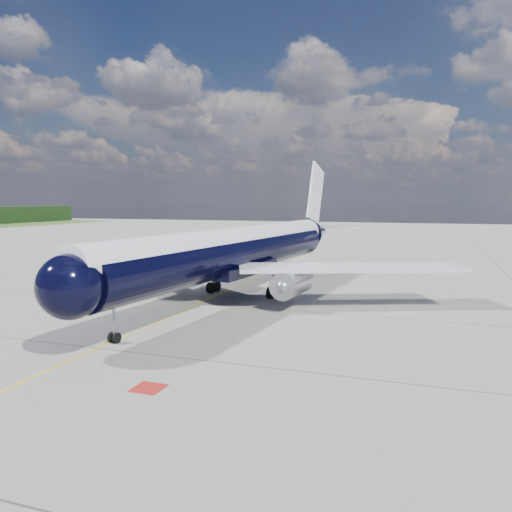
% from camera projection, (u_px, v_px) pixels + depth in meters
% --- Properties ---
extents(ground, '(320.00, 320.00, 0.00)m').
position_uv_depth(ground, '(264.00, 274.00, 65.43)').
color(ground, '#99968E').
rests_on(ground, ground).
extents(taxiway_centerline, '(0.16, 160.00, 0.01)m').
position_uv_depth(taxiway_centerline, '(252.00, 280.00, 60.74)').
color(taxiway_centerline, yellow).
rests_on(taxiway_centerline, ground).
extents(red_marking, '(1.60, 1.60, 0.01)m').
position_uv_depth(red_marking, '(148.00, 388.00, 25.65)').
color(red_marking, maroon).
rests_on(red_marking, ground).
extents(main_airliner, '(42.47, 51.98, 15.02)m').
position_uv_depth(main_airliner, '(242.00, 250.00, 50.27)').
color(main_airliner, black).
rests_on(main_airliner, ground).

